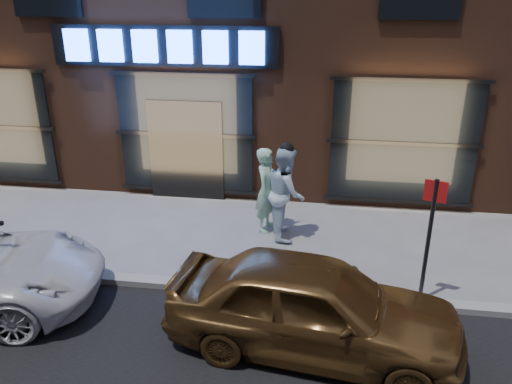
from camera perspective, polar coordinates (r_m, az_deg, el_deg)
ground at (r=9.18m, az=-14.31°, el=-10.05°), size 90.00×90.00×0.00m
curb at (r=9.15m, az=-14.34°, el=-9.73°), size 60.00×0.25×0.12m
man_bowtie at (r=10.38m, az=1.24°, el=0.24°), size 0.57×0.74×1.81m
man_cap at (r=10.11m, az=3.43°, el=-0.07°), size 0.90×1.06×1.92m
gold_sedan at (r=7.18m, az=6.56°, el=-12.79°), size 4.29×2.16×1.40m
sign_post at (r=8.28m, az=19.25°, el=-4.14°), size 0.33×0.14×2.14m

